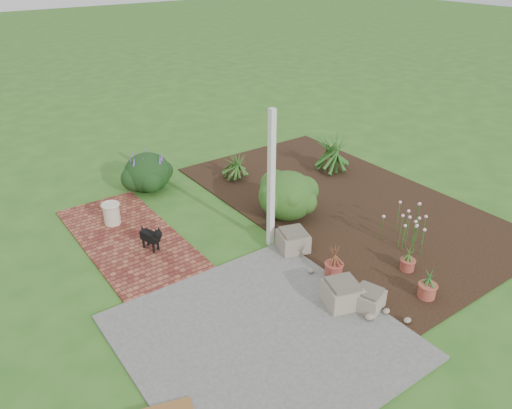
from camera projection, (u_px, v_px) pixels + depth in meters
ground at (260, 252)px, 8.73m from camera, size 80.00×80.00×0.00m
concrete_patio at (262, 336)px, 6.82m from camera, size 3.50×3.50×0.04m
brick_path at (129, 238)px, 9.11m from camera, size 1.60×3.50×0.04m
garden_bed at (343, 202)px, 10.38m from camera, size 4.00×7.00×0.03m
veranda_post at (271, 181)px, 8.38m from camera, size 0.10×0.10×2.50m
stone_trough_near at (342, 294)px, 7.34m from camera, size 0.62×0.62×0.33m
stone_trough_mid at (368, 300)px, 7.27m from camera, size 0.51×0.51×0.27m
stone_trough_far at (293, 241)px, 8.66m from camera, size 0.60×0.60×0.32m
black_dog at (152, 236)px, 8.59m from camera, size 0.26×0.51×0.45m
cream_ceramic_urn at (112, 214)px, 9.45m from camera, size 0.31×0.31×0.41m
evergreen_shrub at (287, 194)px, 9.60m from camera, size 1.40×1.40×0.95m
agapanthus_clump_back at (331, 150)px, 11.57m from camera, size 1.24×1.24×1.03m
agapanthus_clump_front at (235, 163)px, 11.23m from camera, size 0.98×0.98×0.73m
pink_flower_patch at (413, 224)px, 8.87m from camera, size 1.09×1.09×0.65m
terracotta_pot_bronze at (334, 269)px, 8.00m from camera, size 0.35×0.35×0.23m
terracotta_pot_small_left at (407, 265)px, 8.16m from camera, size 0.28×0.28×0.19m
terracotta_pot_small_right at (427, 291)px, 7.52m from camera, size 0.28×0.28×0.22m
purple_flowering_bush at (148, 171)px, 10.76m from camera, size 1.20×1.20×0.85m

